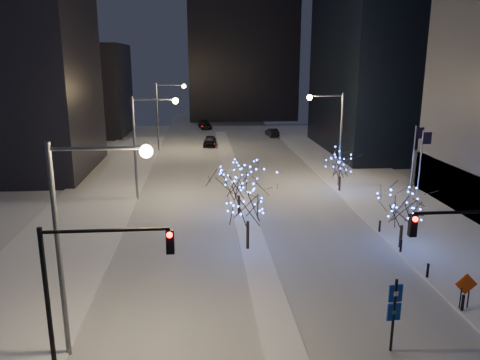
{
  "coord_description": "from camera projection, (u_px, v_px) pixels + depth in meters",
  "views": [
    {
      "loc": [
        -3.69,
        -17.63,
        13.29
      ],
      "look_at": [
        -0.97,
        14.43,
        5.0
      ],
      "focal_mm": 35.0,
      "sensor_mm": 36.0,
      "label": 1
    }
  ],
  "objects": [
    {
      "name": "road",
      "position": [
        233.0,
        177.0,
        54.4
      ],
      "size": [
        20.0,
        130.0,
        0.02
      ],
      "primitive_type": "cube",
      "color": "#B6BBC6",
      "rests_on": "ground"
    },
    {
      "name": "median",
      "position": [
        237.0,
        188.0,
        49.56
      ],
      "size": [
        2.0,
        80.0,
        0.15
      ],
      "primitive_type": "cube",
      "color": "silver",
      "rests_on": "ground"
    },
    {
      "name": "east_sidewalk",
      "position": [
        415.0,
        215.0,
        41.13
      ],
      "size": [
        10.0,
        90.0,
        0.15
      ],
      "primitive_type": "cube",
      "color": "silver",
      "rests_on": "ground"
    },
    {
      "name": "west_sidewalk",
      "position": [
        78.0,
        224.0,
        38.76
      ],
      "size": [
        8.0,
        90.0,
        0.15
      ],
      "primitive_type": "cube",
      "color": "silver",
      "rests_on": "ground"
    },
    {
      "name": "filler_west_far",
      "position": [
        76.0,
        90.0,
        84.05
      ],
      "size": [
        18.0,
        16.0,
        16.0
      ],
      "primitive_type": "cube",
      "color": "black",
      "rests_on": "ground"
    },
    {
      "name": "horizon_block",
      "position": [
        242.0,
        24.0,
        104.65
      ],
      "size": [
        24.0,
        14.0,
        42.0
      ],
      "primitive_type": "cube",
      "color": "black",
      "rests_on": "ground"
    },
    {
      "name": "street_lamp_w_near",
      "position": [
        81.0,
        222.0,
        20.21
      ],
      "size": [
        4.4,
        0.56,
        10.0
      ],
      "color": "#595E66",
      "rests_on": "ground"
    },
    {
      "name": "street_lamp_w_mid",
      "position": [
        145.0,
        134.0,
        44.33
      ],
      "size": [
        4.4,
        0.56,
        10.0
      ],
      "color": "#595E66",
      "rests_on": "ground"
    },
    {
      "name": "street_lamp_w_far",
      "position": [
        164.0,
        108.0,
        68.45
      ],
      "size": [
        4.4,
        0.56,
        10.0
      ],
      "color": "#595E66",
      "rests_on": "ground"
    },
    {
      "name": "street_lamp_east",
      "position": [
        333.0,
        127.0,
        48.79
      ],
      "size": [
        3.9,
        0.56,
        10.0
      ],
      "color": "#595E66",
      "rests_on": "ground"
    },
    {
      "name": "traffic_signal_west",
      "position": [
        85.0,
        279.0,
        18.75
      ],
      "size": [
        5.26,
        0.43,
        7.0
      ],
      "color": "black",
      "rests_on": "ground"
    },
    {
      "name": "flagpoles",
      "position": [
        416.0,
        170.0,
        37.17
      ],
      "size": [
        1.35,
        2.6,
        8.0
      ],
      "color": "silver",
      "rests_on": "east_sidewalk"
    },
    {
      "name": "bollards",
      "position": [
        413.0,
        257.0,
        30.96
      ],
      "size": [
        0.16,
        12.16,
        0.9
      ],
      "color": "black",
      "rests_on": "east_sidewalk"
    },
    {
      "name": "car_near",
      "position": [
        210.0,
        141.0,
        73.92
      ],
      "size": [
        2.35,
        4.92,
        1.62
      ],
      "primitive_type": "imported",
      "rotation": [
        0.0,
        0.0,
        -0.09
      ],
      "color": "black",
      "rests_on": "ground"
    },
    {
      "name": "car_mid",
      "position": [
        272.0,
        132.0,
        83.3
      ],
      "size": [
        2.09,
        4.52,
        1.43
      ],
      "primitive_type": "imported",
      "rotation": [
        0.0,
        0.0,
        3.28
      ],
      "color": "black",
      "rests_on": "ground"
    },
    {
      "name": "car_far",
      "position": [
        205.0,
        125.0,
        92.68
      ],
      "size": [
        2.92,
        5.53,
        1.53
      ],
      "primitive_type": "imported",
      "rotation": [
        0.0,
        0.0,
        0.15
      ],
      "color": "black",
      "rests_on": "ground"
    },
    {
      "name": "holiday_tree_median_near",
      "position": [
        248.0,
        197.0,
        32.62
      ],
      "size": [
        5.77,
        5.77,
        5.95
      ],
      "color": "black",
      "rests_on": "median"
    },
    {
      "name": "holiday_tree_median_far",
      "position": [
        239.0,
        180.0,
        40.24
      ],
      "size": [
        4.57,
        4.57,
        4.82
      ],
      "color": "black",
      "rests_on": "median"
    },
    {
      "name": "holiday_tree_plaza_near",
      "position": [
        404.0,
        207.0,
        33.02
      ],
      "size": [
        4.61,
        4.61,
        4.77
      ],
      "color": "black",
      "rests_on": "east_sidewalk"
    },
    {
      "name": "holiday_tree_plaza_far",
      "position": [
        341.0,
        165.0,
        47.75
      ],
      "size": [
        4.05,
        4.05,
        4.24
      ],
      "color": "black",
      "rests_on": "east_sidewalk"
    },
    {
      "name": "wayfinding_sign",
      "position": [
        394.0,
        308.0,
        21.44
      ],
      "size": [
        0.66,
        0.15,
        3.68
      ],
      "rotation": [
        0.0,
        0.0,
        0.11
      ],
      "color": "black",
      "rests_on": "ground"
    },
    {
      "name": "construction_sign",
      "position": [
        466.0,
        287.0,
        25.22
      ],
      "size": [
        1.24,
        0.12,
        2.05
      ],
      "rotation": [
        0.0,
        0.0,
        -0.06
      ],
      "color": "black",
      "rests_on": "east_sidewalk"
    }
  ]
}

